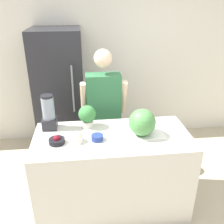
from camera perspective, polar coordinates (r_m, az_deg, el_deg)
name	(u,v)px	position (r m, az deg, el deg)	size (l,w,h in m)	color
wall_back	(100,61)	(4.01, -2.81, 11.63)	(8.00, 0.06, 2.60)	white
counter_island	(112,172)	(2.82, 0.09, -13.61)	(1.61, 0.76, 0.92)	beige
refrigerator	(60,94)	(3.76, -11.76, 4.13)	(0.69, 0.71, 1.84)	#232328
person	(104,113)	(3.21, -1.90, -0.24)	(0.57, 0.27, 1.67)	#333338
cutting_board	(143,134)	(2.59, 7.13, -4.98)	(0.42, 0.27, 0.01)	white
watermelon	(142,122)	(2.51, 6.90, -2.35)	(0.27, 0.27, 0.27)	#4C8C47
bowl_cherries	(57,140)	(2.47, -12.51, -6.37)	(0.15, 0.15, 0.09)	black
bowl_cream	(77,138)	(2.45, -8.01, -5.79)	(0.12, 0.12, 0.11)	white
bowl_small_blue	(97,138)	(2.47, -3.37, -5.85)	(0.12, 0.12, 0.06)	navy
blender	(49,113)	(2.70, -14.27, -0.31)	(0.15, 0.15, 0.38)	#28282D
potted_plant	(87,116)	(2.68, -5.69, -0.83)	(0.19, 0.19, 0.25)	beige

